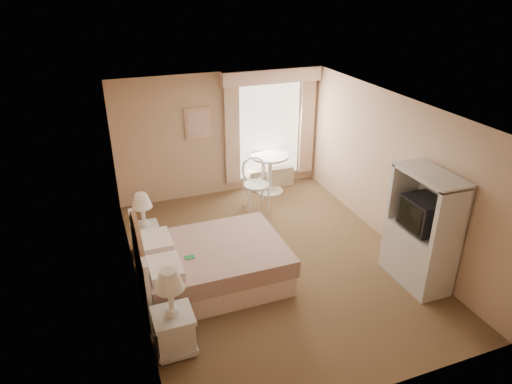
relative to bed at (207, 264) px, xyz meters
name	(u,v)px	position (x,y,z in m)	size (l,w,h in m)	color
room	(273,190)	(1.12, 0.20, 0.91)	(4.21, 5.51, 2.51)	brown
window	(271,126)	(2.17, 2.86, 1.00)	(2.05, 0.22, 2.51)	white
framed_art	(198,123)	(0.67, 2.92, 1.21)	(0.52, 0.04, 0.62)	#D9AB85
bed	(207,264)	(0.00, 0.00, 0.00)	(2.09, 1.59, 1.41)	#E2A593
nightstand_near	(173,322)	(-0.72, -1.16, 0.09)	(0.48, 0.48, 1.15)	silver
nightstand_far	(145,232)	(-0.72, 1.12, 0.07)	(0.44, 0.44, 1.07)	silver
round_table	(270,167)	(2.06, 2.60, 0.21)	(0.78, 0.78, 0.82)	white
cafe_chair	(255,180)	(1.51, 2.02, 0.25)	(0.51, 0.51, 1.02)	white
armoire	(421,238)	(2.94, -1.00, 0.38)	(0.52, 1.05, 1.75)	silver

